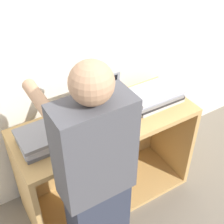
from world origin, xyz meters
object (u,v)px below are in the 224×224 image
laptop_open (103,110)px  laptop_stack_right (154,96)px  laptop_stack_left (50,136)px  person (96,184)px

laptop_open → laptop_stack_right: (0.41, -0.04, -0.00)m
laptop_stack_left → laptop_open: bearing=6.5°
laptop_open → laptop_stack_left: laptop_open is taller
person → laptop_open: bearing=56.0°
laptop_stack_right → person: size_ratio=0.26×
laptop_open → laptop_stack_left: bearing=-173.5°
laptop_open → laptop_stack_left: 0.41m
laptop_open → laptop_stack_right: size_ratio=0.95×
person → laptop_stack_right: bearing=30.4°
laptop_stack_left → person: person is taller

